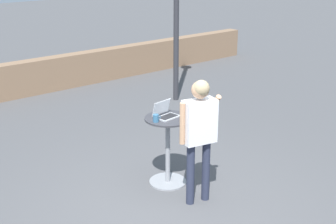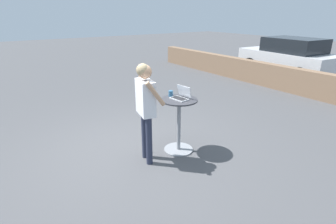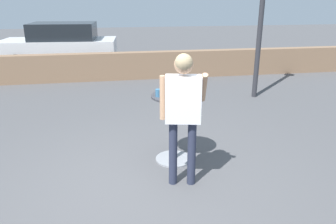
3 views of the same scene
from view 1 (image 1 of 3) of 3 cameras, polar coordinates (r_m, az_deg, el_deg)
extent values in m
plane|color=#4C4C4F|center=(6.39, 0.48, -12.01)|extent=(50.00, 50.00, 0.00)
cube|color=#84664C|center=(11.30, -19.73, 3.36)|extent=(15.25, 0.35, 0.82)
cylinder|color=gray|center=(7.09, -0.02, -8.46)|extent=(0.56, 0.56, 0.03)
cylinder|color=gray|center=(6.87, -0.02, -4.74)|extent=(0.07, 0.07, 0.99)
cylinder|color=#333338|center=(6.68, -0.02, -0.79)|extent=(0.67, 0.67, 0.02)
cube|color=#B7BABF|center=(6.67, -0.02, -0.62)|extent=(0.35, 0.24, 0.02)
cube|color=black|center=(6.66, -0.02, -0.54)|extent=(0.31, 0.20, 0.00)
cube|color=#B7BABF|center=(6.71, -0.80, 0.55)|extent=(0.33, 0.11, 0.21)
cube|color=white|center=(6.71, -0.77, 0.55)|extent=(0.30, 0.09, 0.19)
cylinder|color=#336084|center=(6.50, -1.49, -0.76)|extent=(0.08, 0.08, 0.11)
torus|color=#336084|center=(6.53, -1.10, -0.63)|extent=(0.05, 0.01, 0.05)
cylinder|color=#282D42|center=(6.37, 2.75, -7.57)|extent=(0.11, 0.11, 0.89)
cylinder|color=#282D42|center=(6.48, 4.63, -7.10)|extent=(0.11, 0.11, 0.89)
cube|color=silver|center=(6.12, 3.85, -1.16)|extent=(0.48, 0.31, 0.59)
sphere|color=tan|center=(5.98, 3.94, 2.71)|extent=(0.23, 0.23, 0.23)
sphere|color=#9E8966|center=(5.95, 4.09, 2.91)|extent=(0.21, 0.21, 0.21)
cylinder|color=tan|center=(6.00, 1.76, -1.43)|extent=(0.07, 0.07, 0.56)
cylinder|color=tan|center=(6.27, 5.49, 0.54)|extent=(0.14, 0.34, 0.43)
cylinder|color=#2D2D33|center=(10.33, 1.03, 13.09)|extent=(0.12, 0.12, 4.35)
camera|label=2|loc=(7.87, 35.43, 9.84)|focal=28.00mm
camera|label=3|loc=(3.23, 40.80, -3.17)|focal=35.00mm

